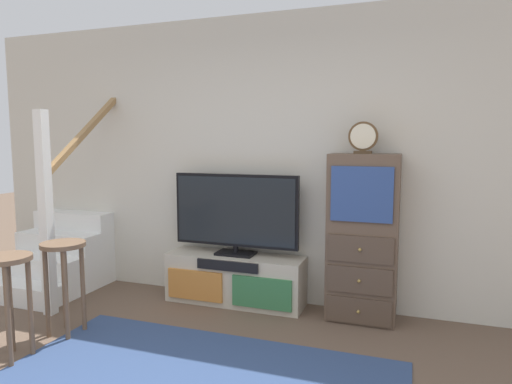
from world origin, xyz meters
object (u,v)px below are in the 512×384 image
Objects in this scene: television at (236,212)px; side_cabinet at (363,238)px; bar_stool_near at (7,283)px; media_console at (235,279)px; bar_stool_far at (64,267)px; desk_clock at (363,138)px.

side_cabinet is (1.17, -0.01, -0.16)m from television.
media_console is at bearing 55.24° from bar_stool_near.
desk_clock is at bearing 26.46° from bar_stool_far.
media_console is at bearing -90.00° from television.
television is at bearing 178.58° from desk_clock.
bar_stool_far is (-1.01, -1.08, 0.32)m from media_console.
side_cabinet is 5.38× the size of desk_clock.
bar_stool_near is (-2.23, -1.54, -1.01)m from desk_clock.
media_console is at bearing 179.76° from desk_clock.
desk_clock is 0.36× the size of bar_stool_near.
bar_stool_far is (-2.18, -1.09, -0.16)m from side_cabinet.
desk_clock is (1.15, -0.03, 0.69)m from television.
television is 1.63× the size of bar_stool_far.
desk_clock reaches higher than bar_stool_far.
media_console is 1.76× the size of bar_stool_near.
bar_stool_near is 0.47m from bar_stool_far.
bar_stool_near is at bearing -145.21° from side_cabinet.
bar_stool_near is 1.00× the size of bar_stool_far.
media_console is 1.08× the size of television.
television reaches higher than bar_stool_near.
side_cabinet is at bearing 43.08° from desk_clock.
media_console is 1.26m from side_cabinet.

